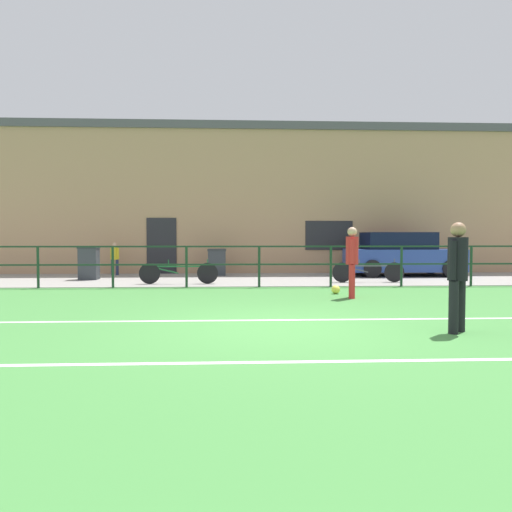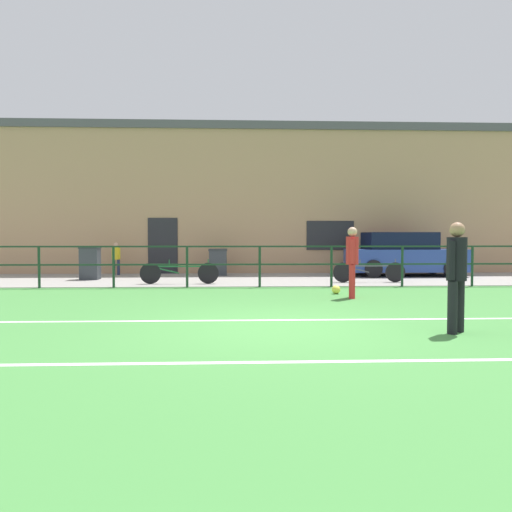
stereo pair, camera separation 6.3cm
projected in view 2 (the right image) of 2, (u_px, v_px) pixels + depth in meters
ground at (279, 327)px, 7.73m from camera, size 60.00×44.00×0.04m
field_line_touchline at (276, 320)px, 8.29m from camera, size 36.00×0.11×0.00m
field_line_hash at (297, 362)px, 5.52m from camera, size 36.00×0.11×0.00m
pavement_strip at (256, 279)px, 16.22m from camera, size 48.00×5.00×0.02m
perimeter_fence at (260, 260)px, 13.69m from camera, size 36.07×0.07×1.15m
clubhouse_facade at (252, 200)px, 19.80m from camera, size 28.00×2.56×5.72m
player_goalkeeper at (457, 270)px, 7.16m from camera, size 0.35×0.33×1.61m
player_striker at (352, 258)px, 11.26m from camera, size 0.28×0.43×1.62m
soccer_ball_match at (336, 290)px, 12.10m from camera, size 0.21×0.21×0.21m
spectator_child at (116, 257)px, 17.81m from camera, size 0.32×0.20×1.17m
parked_car_red at (403, 255)px, 17.52m from camera, size 3.96×1.86×1.53m
bicycle_parked_0 at (179, 273)px, 14.50m from camera, size 2.30×0.04×0.72m
bicycle_parked_1 at (369, 272)px, 14.96m from camera, size 2.20×0.04×0.71m
trash_bin_0 at (218, 262)px, 17.67m from camera, size 0.65×0.55×0.95m
trash_bin_1 at (90, 263)px, 15.95m from camera, size 0.61×0.52×1.08m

